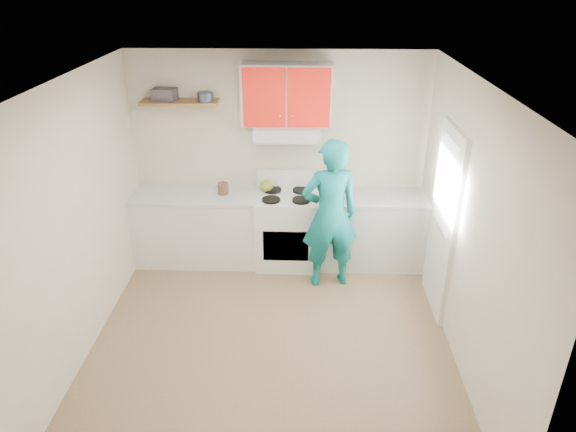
{
  "coord_description": "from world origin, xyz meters",
  "views": [
    {
      "loc": [
        0.3,
        -4.19,
        3.47
      ],
      "look_at": [
        0.15,
        0.55,
        1.15
      ],
      "focal_mm": 32.31,
      "sensor_mm": 36.0,
      "label": 1
    }
  ],
  "objects_px": {
    "stove": "(287,230)",
    "tin": "(205,97)",
    "kettle": "(266,186)",
    "person": "(330,215)",
    "crock": "(223,189)"
  },
  "relations": [
    {
      "from": "tin",
      "to": "crock",
      "type": "relative_size",
      "value": 1.12
    },
    {
      "from": "kettle",
      "to": "crock",
      "type": "height_order",
      "value": "kettle"
    },
    {
      "from": "person",
      "to": "tin",
      "type": "bearing_deg",
      "value": -34.02
    },
    {
      "from": "tin",
      "to": "person",
      "type": "xyz_separation_m",
      "value": [
        1.45,
        -0.61,
        -1.19
      ]
    },
    {
      "from": "stove",
      "to": "crock",
      "type": "bearing_deg",
      "value": 176.69
    },
    {
      "from": "stove",
      "to": "person",
      "type": "relative_size",
      "value": 0.51
    },
    {
      "from": "stove",
      "to": "tin",
      "type": "bearing_deg",
      "value": 171.62
    },
    {
      "from": "crock",
      "to": "tin",
      "type": "bearing_deg",
      "value": 149.63
    },
    {
      "from": "stove",
      "to": "kettle",
      "type": "distance_m",
      "value": 0.61
    },
    {
      "from": "tin",
      "to": "crock",
      "type": "distance_m",
      "value": 1.13
    },
    {
      "from": "tin",
      "to": "kettle",
      "type": "height_order",
      "value": "tin"
    },
    {
      "from": "stove",
      "to": "person",
      "type": "distance_m",
      "value": 0.82
    },
    {
      "from": "stove",
      "to": "kettle",
      "type": "xyz_separation_m",
      "value": [
        -0.26,
        0.14,
        0.53
      ]
    },
    {
      "from": "stove",
      "to": "person",
      "type": "height_order",
      "value": "person"
    },
    {
      "from": "stove",
      "to": "kettle",
      "type": "bearing_deg",
      "value": 152.07
    }
  ]
}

